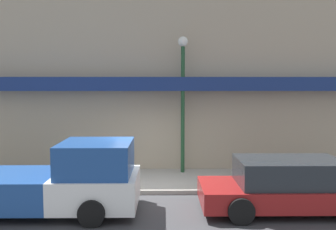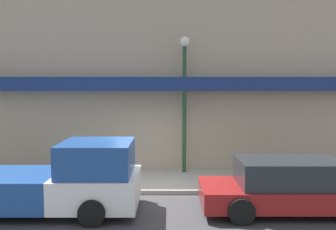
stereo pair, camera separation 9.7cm
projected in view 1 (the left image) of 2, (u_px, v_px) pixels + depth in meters
ground_plane at (155, 195)px, 11.32m from camera, size 80.00×80.00×0.00m
sidewalk at (156, 180)px, 12.76m from camera, size 36.00×2.90×0.14m
building at (157, 65)px, 15.34m from camera, size 19.80×3.80×9.39m
pickup_truck at (50, 182)px, 9.76m from camera, size 5.35×2.28×1.86m
parked_car at (289, 186)px, 9.84m from camera, size 4.66×2.06×1.39m
fire_hydrant at (66, 173)px, 11.96m from camera, size 0.17×0.17×0.74m
street_lamp at (183, 87)px, 13.44m from camera, size 0.36×0.36×4.91m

